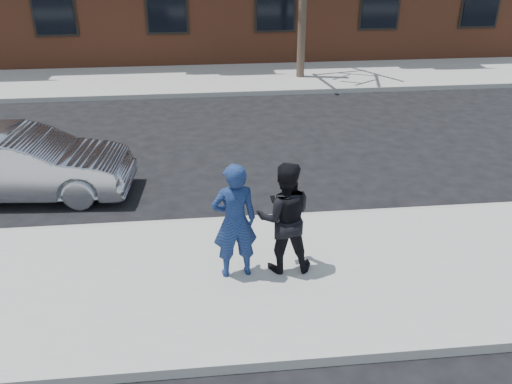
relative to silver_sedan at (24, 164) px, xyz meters
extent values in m
plane|color=black|center=(2.34, -3.15, -0.67)|extent=(100.00, 100.00, 0.00)
cube|color=#9A9791|center=(2.34, -3.40, -0.59)|extent=(50.00, 3.50, 0.15)
cube|color=#999691|center=(2.34, -1.60, -0.59)|extent=(50.00, 0.10, 0.15)
cube|color=#9A9791|center=(2.34, 8.10, -0.59)|extent=(50.00, 3.50, 0.15)
cube|color=#999691|center=(2.34, 6.30, -0.59)|extent=(50.00, 0.10, 0.15)
cube|color=black|center=(6.24, 9.79, 1.53)|extent=(1.30, 0.06, 1.70)
cube|color=black|center=(13.84, 9.79, 1.53)|extent=(1.30, 0.06, 1.70)
cylinder|color=#392921|center=(6.84, 7.85, 1.58)|extent=(0.26, 0.26, 4.20)
imported|color=#999BA3|center=(0.00, 0.00, 0.00)|extent=(4.15, 1.72, 1.34)
imported|color=navy|center=(3.84, -3.29, 0.38)|extent=(0.70, 0.50, 1.79)
cube|color=black|center=(3.76, -3.08, 0.69)|extent=(0.09, 0.13, 0.08)
imported|color=black|center=(4.57, -3.21, 0.34)|extent=(0.87, 0.70, 1.73)
cube|color=black|center=(4.43, -3.02, 0.56)|extent=(0.09, 0.14, 0.06)
camera|label=1|loc=(3.43, -9.97, 4.20)|focal=38.00mm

